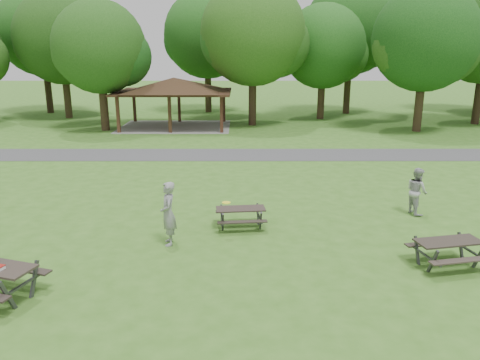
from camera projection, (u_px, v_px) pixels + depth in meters
name	position (u px, v px, depth m)	size (l,w,h in m)	color
ground	(205.00, 262.00, 13.19)	(160.00, 160.00, 0.00)	#396D1F
asphalt_path	(222.00, 155.00, 26.67)	(120.00, 3.20, 0.02)	#424244
pavilion	(174.00, 87.00, 35.47)	(8.60, 7.01, 3.76)	#3E2316
tree_row_c	(63.00, 40.00, 39.37)	(8.19, 7.80, 10.67)	#302315
tree_row_d	(101.00, 50.00, 33.32)	(6.93, 6.60, 9.27)	#302215
tree_row_e	(254.00, 36.00, 35.47)	(8.40, 8.00, 11.02)	black
tree_row_f	(324.00, 49.00, 39.10)	(7.35, 7.00, 9.55)	#322116
tree_row_g	(427.00, 42.00, 32.71)	(7.77, 7.40, 10.25)	#2F2215
tree_deep_a	(43.00, 34.00, 42.58)	(8.40, 8.00, 11.38)	black
tree_deep_b	(208.00, 37.00, 43.14)	(8.40, 8.00, 11.13)	#302215
tree_deep_c	(352.00, 31.00, 42.04)	(8.82, 8.40, 11.90)	#322216
picnic_table_middle	(241.00, 213.00, 15.66)	(1.75, 1.47, 0.71)	#2D2521
picnic_table_far	(448.00, 247.00, 12.83)	(2.05, 1.78, 0.78)	#2A231E
frisbee_in_flight	(226.00, 203.00, 14.69)	(0.34, 0.34, 0.02)	#FFF728
frisbee_thrower	(168.00, 214.00, 14.18)	(0.72, 0.47, 1.98)	gray
frisbee_catcher	(417.00, 191.00, 16.91)	(0.84, 0.65, 1.72)	#A9A9AC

